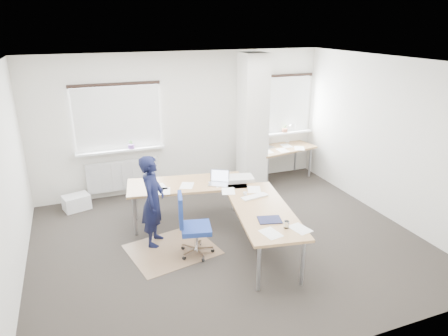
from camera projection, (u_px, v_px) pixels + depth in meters
name	position (u px, v px, depth m)	size (l,w,h in m)	color
ground	(228.00, 241.00, 6.43)	(6.00, 6.00, 0.00)	#282420
room_shell	(229.00, 128.00, 6.28)	(6.04, 5.04, 2.82)	silver
floor_mat	(172.00, 249.00, 6.20)	(1.26, 1.07, 0.01)	brown
white_crate	(76.00, 202.00, 7.49)	(0.46, 0.32, 0.28)	white
desk_main	(225.00, 197.00, 6.39)	(2.40, 2.98, 0.96)	olive
desk_side	(282.00, 149.00, 8.80)	(1.50, 0.93, 1.22)	olive
task_chair	(194.00, 238.00, 5.99)	(0.55, 0.54, 0.99)	navy
person	(153.00, 201.00, 6.15)	(0.53, 0.35, 1.46)	black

